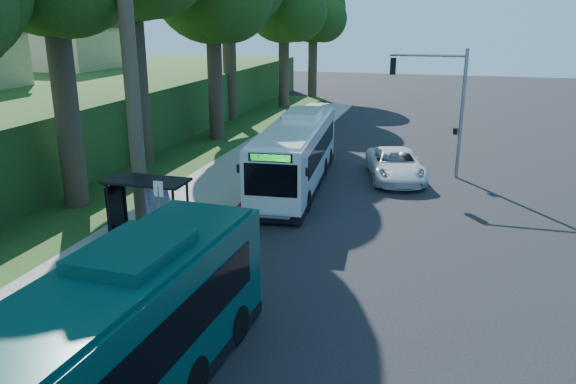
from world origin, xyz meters
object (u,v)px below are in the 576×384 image
(bus_shelter, at_px, (144,196))
(teal_bus, at_px, (84,372))
(white_bus, at_px, (296,152))
(pickup, at_px, (395,165))

(bus_shelter, bearing_deg, teal_bus, -66.32)
(bus_shelter, xyz_separation_m, teal_bus, (4.66, -10.63, 0.04))
(bus_shelter, xyz_separation_m, white_bus, (3.86, 8.96, -0.02))
(bus_shelter, bearing_deg, white_bus, 66.70)
(bus_shelter, height_order, white_bus, white_bus)
(teal_bus, relative_size, pickup, 2.17)
(white_bus, height_order, pickup, white_bus)
(bus_shelter, bearing_deg, pickup, 52.74)
(white_bus, distance_m, pickup, 5.66)
(white_bus, xyz_separation_m, pickup, (4.93, 2.60, -0.97))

